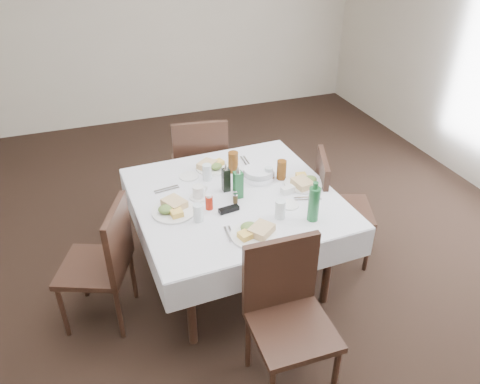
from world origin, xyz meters
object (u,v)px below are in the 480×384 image
Objects in this scene: water_n at (207,172)px; green_bottle at (314,203)px; water_s at (280,209)px; dining_table at (235,204)px; ketchup_bottle at (209,202)px; oil_cruet_dark at (226,179)px; water_e at (268,174)px; water_w at (198,213)px; chair_west at (106,258)px; bread_basket at (259,174)px; chair_east at (333,202)px; chair_south at (287,308)px; chair_north at (200,162)px; coffee_mug at (199,193)px; oil_cruet_green at (238,184)px.

green_bottle is at bearing -55.26° from water_n.
water_s is (0.32, -0.64, 0.00)m from water_n.
ketchup_bottle is at bearing -155.63° from dining_table.
green_bottle is (0.42, -0.54, 0.03)m from oil_cruet_dark.
water_w reaches higher than water_e.
chair_west is 1.26m from bread_basket.
dining_table is 1.59× the size of chair_east.
water_w is 0.50× the size of bread_basket.
ketchup_bottle is (-1.04, -0.09, 0.28)m from chair_east.
chair_east is 1.20m from water_w.
chair_south reaches higher than water_s.
oil_cruet_dark reaches higher than chair_west.
chair_north is 1.32m from water_s.
oil_cruet_dark reaches higher than water_w.
chair_west is 8.44× the size of water_e.
ketchup_bottle is at bearing 149.93° from green_bottle.
water_e is 0.56m from coffee_mug.
ketchup_bottle is (-0.22, -0.10, 0.13)m from dining_table.
chair_east is at bearing -0.90° from dining_table.
chair_south reaches higher than water_e.
water_n is at bearing 67.29° from water_w.
chair_east is (0.83, -0.94, -0.04)m from chair_north.
water_s is at bearing -31.91° from ketchup_bottle.
chair_west is 6.60× the size of coffee_mug.
chair_south is at bearing -131.80° from chair_east.
coffee_mug is at bearing 13.48° from chair_west.
chair_north reaches higher than water_n.
chair_south is 0.84m from water_w.
water_w is 0.69m from bread_basket.
oil_cruet_green reaches higher than chair_east.
coffee_mug is (-0.45, 0.42, -0.02)m from water_s.
chair_west is 1.03m from oil_cruet_green.
dining_table is at bearing 125.32° from oil_cruet_green.
bread_basket is at bearing 32.92° from water_w.
coffee_mug is 0.50× the size of green_bottle.
water_w reaches higher than ketchup_bottle.
dining_table is at bearing -159.41° from water_e.
oil_cruet_dark is at bearing 173.28° from chair_east.
dining_table is at bearing -13.05° from coffee_mug.
chair_west is 4.16× the size of oil_cruet_dark.
water_w is at bearing -170.37° from chair_east.
chair_south is at bearing -106.81° from water_e.
chair_south is 1.04× the size of chair_west.
bread_basket is 0.51m from coffee_mug.
water_s is 0.54m from water_w.
chair_north is at bearing 111.65° from water_e.
oil_cruet_dark is at bearing -91.71° from chair_north.
water_n is 0.52× the size of bread_basket.
green_bottle is (0.37, -0.43, 0.02)m from oil_cruet_green.
water_n is (-0.11, -0.64, 0.25)m from chair_north.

